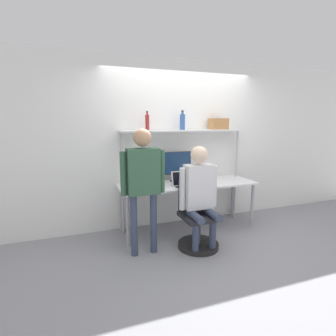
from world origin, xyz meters
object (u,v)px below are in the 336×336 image
(monitor, at_px, (175,165))
(office_chair, at_px, (197,227))
(laptop, at_px, (184,182))
(bottle_blue, at_px, (182,122))
(bottle_red, at_px, (147,122))
(person_standing, at_px, (143,176))
(storage_box, at_px, (218,124))
(person_seated, at_px, (200,189))
(cell_phone, at_px, (202,185))

(monitor, xyz_separation_m, office_chair, (0.02, -0.81, -0.74))
(laptop, bearing_deg, bottle_blue, 72.06)
(laptop, distance_m, bottle_red, 1.06)
(office_chair, bearing_deg, monitor, 91.14)
(person_standing, height_order, storage_box, storage_box)
(office_chair, relative_size, person_seated, 0.66)
(storage_box, bearing_deg, laptop, -155.52)
(laptop, distance_m, office_chair, 0.70)
(cell_phone, height_order, office_chair, office_chair)
(monitor, xyz_separation_m, person_standing, (-0.73, -0.76, 0.01))
(office_chair, height_order, bottle_blue, bottle_blue)
(office_chair, xyz_separation_m, person_standing, (-0.74, 0.04, 0.76))
(cell_phone, bearing_deg, person_standing, -160.34)
(person_seated, relative_size, storage_box, 4.97)
(person_standing, bearing_deg, bottle_red, 70.48)
(laptop, bearing_deg, bottle_red, 143.10)
(bottle_blue, bearing_deg, storage_box, 0.00)
(person_standing, relative_size, storage_box, 5.79)
(person_seated, distance_m, person_standing, 0.78)
(monitor, relative_size, person_seated, 0.39)
(laptop, distance_m, cell_phone, 0.29)
(cell_phone, height_order, person_seated, person_seated)
(bottle_red, distance_m, bottle_blue, 0.57)
(bottle_red, bearing_deg, monitor, 1.33)
(person_seated, height_order, bottle_red, bottle_red)
(monitor, bearing_deg, laptop, -90.32)
(laptop, relative_size, person_standing, 0.22)
(person_seated, bearing_deg, person_standing, 173.21)
(monitor, height_order, bottle_blue, bottle_blue)
(bottle_red, distance_m, storage_box, 1.22)
(person_seated, bearing_deg, office_chair, 91.00)
(person_standing, bearing_deg, office_chair, -3.23)
(person_standing, bearing_deg, monitor, 46.32)
(monitor, height_order, person_standing, person_standing)
(laptop, distance_m, person_standing, 0.86)
(office_chair, bearing_deg, bottle_red, 121.04)
(person_standing, relative_size, bottle_blue, 5.44)
(cell_phone, distance_m, person_standing, 1.11)
(monitor, bearing_deg, cell_phone, -55.30)
(laptop, xyz_separation_m, bottle_blue, (0.11, 0.35, 0.89))
(laptop, distance_m, bottle_blue, 0.96)
(laptop, relative_size, cell_phone, 2.38)
(person_seated, relative_size, bottle_red, 4.92)
(person_standing, bearing_deg, storage_box, 26.86)
(person_standing, bearing_deg, person_seated, -6.79)
(laptop, xyz_separation_m, storage_box, (0.76, 0.35, 0.86))
(person_seated, bearing_deg, laptop, 92.17)
(person_standing, bearing_deg, laptop, 29.25)
(person_seated, relative_size, person_standing, 0.86)
(monitor, distance_m, person_standing, 1.06)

